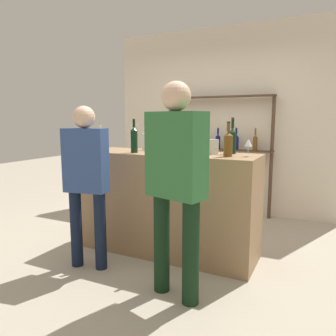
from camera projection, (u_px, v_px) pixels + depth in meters
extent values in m
plane|color=#B2A893|center=(168.00, 251.00, 3.58)|extent=(16.00, 16.00, 0.00)
cube|color=#997551|center=(168.00, 203.00, 3.50)|extent=(1.88, 0.61, 1.08)
cube|color=beige|center=(222.00, 121.00, 5.07)|extent=(3.48, 0.12, 2.80)
cylinder|color=#4C3828|center=(171.00, 153.00, 5.33)|extent=(0.05, 0.05, 1.77)
cylinder|color=#4C3828|center=(271.00, 158.00, 4.64)|extent=(0.05, 0.05, 1.77)
cube|color=#4C3828|center=(219.00, 97.00, 4.86)|extent=(1.64, 0.18, 0.02)
cube|color=#4C3828|center=(218.00, 150.00, 4.97)|extent=(1.64, 0.18, 0.02)
cylinder|color=black|center=(184.00, 141.00, 5.20)|extent=(0.08, 0.08, 0.20)
cone|color=black|center=(184.00, 134.00, 5.18)|extent=(0.08, 0.08, 0.03)
cylinder|color=black|center=(184.00, 130.00, 5.17)|extent=(0.03, 0.03, 0.07)
cylinder|color=maroon|center=(184.00, 127.00, 5.17)|extent=(0.03, 0.03, 0.01)
cylinder|color=#0F1956|center=(200.00, 142.00, 5.08)|extent=(0.08, 0.08, 0.19)
cone|color=#0F1956|center=(201.00, 135.00, 5.06)|extent=(0.08, 0.08, 0.04)
cylinder|color=#0F1956|center=(201.00, 131.00, 5.05)|extent=(0.03, 0.03, 0.08)
cylinder|color=maroon|center=(201.00, 128.00, 5.05)|extent=(0.03, 0.03, 0.01)
cylinder|color=#0F1956|center=(218.00, 143.00, 4.96)|extent=(0.07, 0.07, 0.18)
cone|color=#0F1956|center=(218.00, 136.00, 4.94)|extent=(0.07, 0.07, 0.03)
cylinder|color=#0F1956|center=(218.00, 132.00, 4.93)|extent=(0.03, 0.03, 0.09)
cylinder|color=#232328|center=(218.00, 128.00, 4.93)|extent=(0.03, 0.03, 0.01)
cylinder|color=#0F1956|center=(236.00, 143.00, 4.84)|extent=(0.08, 0.08, 0.19)
cone|color=#0F1956|center=(236.00, 136.00, 4.82)|extent=(0.08, 0.08, 0.04)
cylinder|color=#0F1956|center=(236.00, 132.00, 4.81)|extent=(0.03, 0.03, 0.09)
cylinder|color=#232328|center=(236.00, 128.00, 4.80)|extent=(0.03, 0.03, 0.01)
cylinder|color=brown|center=(255.00, 144.00, 4.72)|extent=(0.06, 0.06, 0.19)
cone|color=brown|center=(255.00, 136.00, 4.70)|extent=(0.06, 0.06, 0.03)
cylinder|color=brown|center=(256.00, 132.00, 4.69)|extent=(0.02, 0.02, 0.10)
cylinder|color=gold|center=(256.00, 128.00, 4.68)|extent=(0.03, 0.03, 0.01)
cylinder|color=brown|center=(188.00, 145.00, 3.14)|extent=(0.08, 0.08, 0.21)
cone|color=brown|center=(188.00, 132.00, 3.12)|extent=(0.08, 0.08, 0.03)
cylinder|color=brown|center=(188.00, 125.00, 3.11)|extent=(0.03, 0.03, 0.09)
cylinder|color=gold|center=(188.00, 120.00, 3.11)|extent=(0.03, 0.03, 0.01)
cylinder|color=black|center=(134.00, 142.00, 3.40)|extent=(0.07, 0.07, 0.23)
cone|color=black|center=(134.00, 129.00, 3.38)|extent=(0.07, 0.07, 0.03)
cylinder|color=black|center=(134.00, 124.00, 3.37)|extent=(0.03, 0.03, 0.07)
cylinder|color=#232328|center=(134.00, 119.00, 3.36)|extent=(0.03, 0.03, 0.01)
cylinder|color=silver|center=(146.00, 142.00, 3.67)|extent=(0.08, 0.08, 0.19)
cone|color=silver|center=(146.00, 132.00, 3.65)|extent=(0.08, 0.08, 0.04)
cylinder|color=silver|center=(145.00, 127.00, 3.64)|extent=(0.03, 0.03, 0.08)
cylinder|color=#232328|center=(145.00, 123.00, 3.64)|extent=(0.03, 0.03, 0.01)
cylinder|color=black|center=(232.00, 143.00, 3.30)|extent=(0.08, 0.08, 0.22)
cone|color=black|center=(233.00, 130.00, 3.28)|extent=(0.08, 0.08, 0.03)
cylinder|color=black|center=(233.00, 124.00, 3.27)|extent=(0.03, 0.03, 0.10)
cylinder|color=maroon|center=(233.00, 118.00, 3.26)|extent=(0.03, 0.03, 0.01)
cylinder|color=brown|center=(228.00, 146.00, 3.05)|extent=(0.08, 0.08, 0.20)
cone|color=brown|center=(228.00, 134.00, 3.03)|extent=(0.08, 0.08, 0.04)
cylinder|color=brown|center=(229.00, 127.00, 3.02)|extent=(0.03, 0.03, 0.08)
cylinder|color=black|center=(229.00, 122.00, 3.02)|extent=(0.03, 0.03, 0.01)
cylinder|color=silver|center=(100.00, 142.00, 3.64)|extent=(0.08, 0.08, 0.18)
cone|color=silver|center=(100.00, 132.00, 3.62)|extent=(0.08, 0.08, 0.04)
cylinder|color=silver|center=(100.00, 127.00, 3.62)|extent=(0.03, 0.03, 0.07)
cylinder|color=gold|center=(100.00, 124.00, 3.61)|extent=(0.03, 0.03, 0.01)
cylinder|color=silver|center=(248.00, 156.00, 3.06)|extent=(0.06, 0.06, 0.00)
cylinder|color=silver|center=(248.00, 151.00, 3.05)|extent=(0.01, 0.01, 0.09)
cone|color=silver|center=(248.00, 143.00, 3.04)|extent=(0.07, 0.07, 0.07)
cylinder|color=silver|center=(212.00, 147.00, 3.29)|extent=(0.13, 0.13, 0.15)
sphere|color=tan|center=(206.00, 149.00, 3.27)|extent=(0.02, 0.02, 0.02)
sphere|color=tan|center=(211.00, 150.00, 3.29)|extent=(0.02, 0.02, 0.02)
sphere|color=tan|center=(211.00, 152.00, 3.26)|extent=(0.02, 0.02, 0.02)
sphere|color=tan|center=(215.00, 146.00, 3.30)|extent=(0.02, 0.02, 0.02)
sphere|color=tan|center=(207.00, 152.00, 3.30)|extent=(0.02, 0.02, 0.02)
sphere|color=tan|center=(216.00, 149.00, 3.24)|extent=(0.02, 0.02, 0.02)
sphere|color=tan|center=(212.00, 151.00, 3.33)|extent=(0.02, 0.02, 0.02)
cylinder|color=black|center=(191.00, 253.00, 2.51)|extent=(0.13, 0.13, 0.83)
cylinder|color=black|center=(162.00, 243.00, 2.71)|extent=(0.13, 0.13, 0.83)
cube|color=#2D6B38|center=(176.00, 155.00, 2.50)|extent=(0.51, 0.33, 0.66)
sphere|color=#DBB293|center=(176.00, 96.00, 2.44)|extent=(0.22, 0.22, 0.22)
cylinder|color=#121C33|center=(100.00, 231.00, 3.12)|extent=(0.11, 0.11, 0.75)
cylinder|color=#121C33|center=(76.00, 229.00, 3.18)|extent=(0.11, 0.11, 0.75)
cube|color=navy|center=(86.00, 160.00, 3.05)|extent=(0.43, 0.25, 0.60)
sphere|color=#DBB293|center=(84.00, 117.00, 2.99)|extent=(0.20, 0.20, 0.20)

